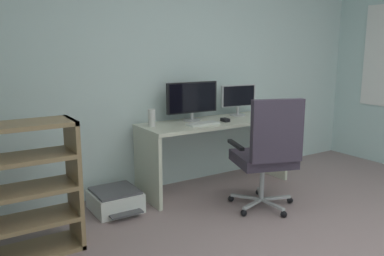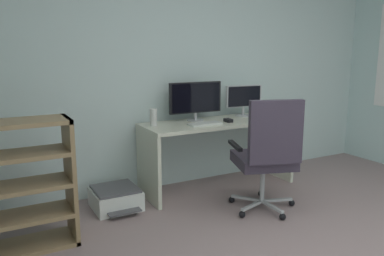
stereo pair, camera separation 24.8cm
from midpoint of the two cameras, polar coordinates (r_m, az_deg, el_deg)
The scene contains 9 objects.
wall_back at distance 4.33m, azimuth 0.32°, elevation 10.27°, with size 5.16×0.10×2.79m, color silver.
desk at distance 4.22m, azimuth 5.52°, elevation -1.41°, with size 1.64×0.56×0.73m.
monitor_main at distance 4.13m, azimuth 2.23°, elevation 4.20°, with size 0.58×0.18×0.40m.
monitor_secondary at distance 4.48m, azimuth 8.99°, elevation 4.25°, with size 0.43×0.18×0.34m.
keyboard at distance 3.95m, azimuth 3.66°, elevation 0.58°, with size 0.34×0.13×0.02m, color silver.
computer_mouse at distance 4.12m, azimuth 6.95°, elevation 1.09°, with size 0.06×0.10×0.03m, color black.
desktop_speaker at distance 3.88m, azimuth -3.73°, elevation 1.52°, with size 0.07×0.07×0.17m, color silver.
office_chair at distance 3.62m, azimuth 12.73°, elevation -3.44°, with size 0.66×0.68×1.06m.
printer at distance 3.83m, azimuth -9.05°, elevation -9.90°, with size 0.42×0.51×0.20m.
Camera 2 is at (-1.98, -1.34, 1.48)m, focal length 37.21 mm.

